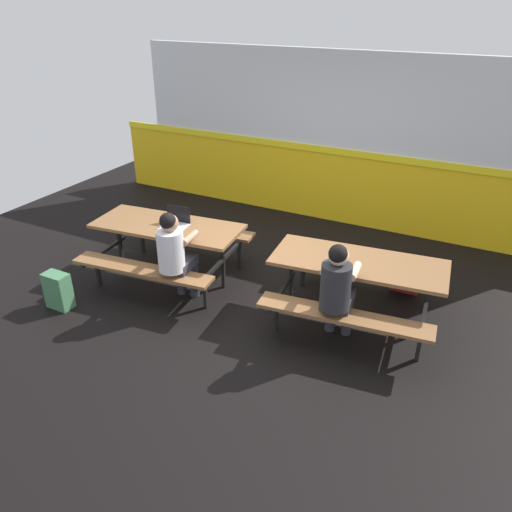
{
  "coord_description": "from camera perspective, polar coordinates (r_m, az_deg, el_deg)",
  "views": [
    {
      "loc": [
        2.43,
        -4.61,
        3.29
      ],
      "look_at": [
        0.0,
        0.09,
        0.55
      ],
      "focal_mm": 35.58,
      "sensor_mm": 36.0,
      "label": 1
    }
  ],
  "objects": [
    {
      "name": "tote_bag_bright",
      "position": [
        6.51,
        16.48,
        -2.25
      ],
      "size": [
        0.34,
        0.21,
        0.43
      ],
      "color": "maroon",
      "rests_on": "ground"
    },
    {
      "name": "student_nearer",
      "position": [
        5.79,
        -9.14,
        0.52
      ],
      "size": [
        0.39,
        0.54,
        1.21
      ],
      "color": "#2D2D38",
      "rests_on": "ground"
    },
    {
      "name": "backpack_dark",
      "position": [
        6.35,
        -21.31,
        -3.65
      ],
      "size": [
        0.3,
        0.22,
        0.44
      ],
      "color": "#3F724C",
      "rests_on": "ground"
    },
    {
      "name": "picnic_table_right",
      "position": [
        5.63,
        11.33,
        -2.03
      ],
      "size": [
        1.93,
        1.73,
        0.74
      ],
      "color": "brown",
      "rests_on": "ground"
    },
    {
      "name": "laptop_silver",
      "position": [
        6.36,
        -8.96,
        3.87
      ],
      "size": [
        0.34,
        0.25,
        0.22
      ],
      "color": "silver",
      "rests_on": "picnic_table_left"
    },
    {
      "name": "picnic_table_left",
      "position": [
        6.47,
        -9.84,
        2.16
      ],
      "size": [
        1.93,
        1.73,
        0.74
      ],
      "color": "brown",
      "rests_on": "ground"
    },
    {
      "name": "student_further",
      "position": [
        5.1,
        9.1,
        -3.41
      ],
      "size": [
        0.39,
        0.54,
        1.21
      ],
      "color": "#2D2D38",
      "rests_on": "ground"
    },
    {
      "name": "accent_backdrop",
      "position": [
        8.04,
        9.08,
        12.35
      ],
      "size": [
        8.0,
        0.14,
        2.6
      ],
      "color": "yellow",
      "rests_on": "ground"
    },
    {
      "name": "ground_plane",
      "position": [
        6.16,
        -0.38,
        -4.97
      ],
      "size": [
        10.0,
        10.0,
        0.02
      ],
      "primitive_type": "cube",
      "color": "black"
    }
  ]
}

